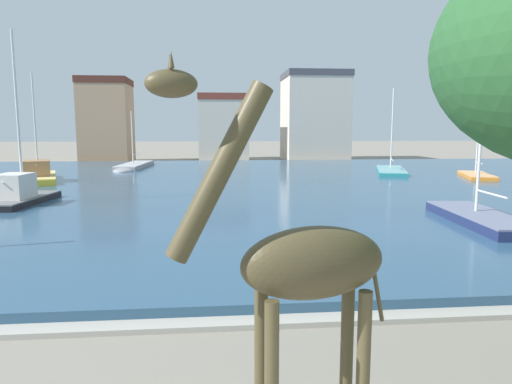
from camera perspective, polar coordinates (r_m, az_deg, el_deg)
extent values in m
cube|color=#2D5170|center=(31.98, -2.89, 0.96)|extent=(84.78, 45.12, 0.35)
cube|color=#ADA89E|center=(9.84, 3.09, -15.92)|extent=(84.78, 0.50, 0.12)
cylinder|color=#4C4228|center=(5.83, 0.64, -22.22)|extent=(0.16, 0.16, 2.21)
cylinder|color=#4C4228|center=(5.87, 13.24, -22.23)|extent=(0.16, 0.16, 2.21)
cylinder|color=#4C4228|center=(6.19, 11.27, -20.47)|extent=(0.16, 0.16, 2.21)
ellipsoid|color=#4C4228|center=(5.25, 7.22, -8.79)|extent=(1.80, 0.93, 0.85)
cylinder|color=#4C4228|center=(4.74, -4.62, 2.50)|extent=(1.18, 0.44, 1.89)
ellipsoid|color=#4C4228|center=(4.68, -10.59, 13.22)|extent=(0.56, 0.37, 0.28)
cone|color=#4C4228|center=(4.63, -10.59, 16.03)|extent=(0.06, 0.06, 0.16)
cone|color=#4C4228|center=(4.77, -10.74, 15.79)|extent=(0.06, 0.06, 0.16)
cylinder|color=#4C4228|center=(5.71, 14.87, -11.33)|extent=(0.24, 0.09, 0.90)
cube|color=gold|center=(36.04, -25.65, 1.28)|extent=(4.44, 7.35, 0.73)
ellipsoid|color=gold|center=(39.33, -25.52, 1.78)|extent=(2.77, 2.98, 0.70)
cube|color=#DFCD77|center=(36.00, -25.68, 1.91)|extent=(4.35, 7.21, 0.06)
cube|color=#9E7047|center=(35.43, -25.76, 2.74)|extent=(2.33, 2.83, 1.07)
cylinder|color=silver|center=(36.37, -26.00, 7.61)|extent=(0.12, 0.12, 7.23)
cylinder|color=silver|center=(35.23, -25.80, 3.21)|extent=(0.85, 2.34, 0.08)
cube|color=navy|center=(20.07, 26.39, -3.51)|extent=(2.52, 6.34, 0.70)
ellipsoid|color=navy|center=(22.68, 23.04, -2.09)|extent=(1.99, 2.31, 0.66)
cube|color=slate|center=(20.00, 26.46, -2.45)|extent=(2.47, 6.22, 0.06)
cylinder|color=silver|center=(20.14, 26.49, 8.00)|extent=(0.12, 0.12, 7.32)
cylinder|color=silver|center=(19.33, 27.45, -0.23)|extent=(0.26, 2.17, 0.08)
cube|color=teal|center=(40.86, 16.56, 2.33)|extent=(4.63, 8.32, 0.59)
ellipsoid|color=teal|center=(44.65, 16.27, 2.78)|extent=(2.78, 3.30, 0.57)
cube|color=#6EA5A8|center=(40.83, 16.58, 2.78)|extent=(4.54, 8.15, 0.06)
cylinder|color=silver|center=(41.29, 16.71, 7.59)|extent=(0.12, 0.12, 6.91)
cylinder|color=silver|center=(39.96, 16.69, 3.93)|extent=(0.96, 2.69, 0.08)
cube|color=black|center=(25.56, -27.52, -1.38)|extent=(2.54, 5.19, 0.62)
ellipsoid|color=black|center=(27.64, -25.20, -0.60)|extent=(1.98, 1.94, 0.59)
cube|color=slate|center=(25.51, -27.57, -0.62)|extent=(2.48, 5.08, 0.06)
cube|color=silver|center=(25.11, -28.06, 0.67)|extent=(1.59, 1.89, 1.20)
cylinder|color=silver|center=(25.62, -27.75, 8.54)|extent=(0.12, 0.12, 8.20)
cylinder|color=silver|center=(24.97, -28.24, 1.19)|extent=(0.27, 1.75, 0.08)
cube|color=#939399|center=(45.74, -14.95, 3.00)|extent=(2.64, 8.48, 0.68)
ellipsoid|color=#939399|center=(41.91, -16.22, 2.53)|extent=(2.04, 3.05, 0.64)
cube|color=#B1B1B5|center=(45.72, -14.96, 3.46)|extent=(2.59, 8.31, 0.06)
cylinder|color=silver|center=(44.99, -15.27, 6.56)|extent=(0.12, 0.12, 5.04)
cylinder|color=silver|center=(46.47, -14.76, 4.61)|extent=(0.29, 2.92, 0.08)
cube|color=orange|center=(39.03, 25.93, 1.60)|extent=(3.50, 5.70, 0.58)
ellipsoid|color=orange|center=(41.53, 25.19, 1.98)|extent=(2.19, 2.33, 0.55)
cube|color=#E2A56E|center=(39.00, 25.96, 2.07)|extent=(3.43, 5.59, 0.06)
cylinder|color=silver|center=(39.25, 26.19, 7.93)|extent=(0.12, 0.12, 8.05)
cylinder|color=silver|center=(38.41, 26.20, 3.28)|extent=(0.69, 1.81, 0.08)
cube|color=tan|center=(59.43, -18.22, 8.13)|extent=(5.75, 5.97, 9.36)
cube|color=#51281E|center=(59.70, -18.44, 13.01)|extent=(5.86, 6.09, 0.80)
cube|color=beige|center=(60.23, -4.14, 7.67)|extent=(6.23, 7.77, 7.62)
cube|color=brown|center=(60.36, -4.18, 11.67)|extent=(6.36, 7.93, 0.80)
cube|color=beige|center=(61.24, 7.33, 9.01)|extent=(7.97, 7.73, 10.56)
cube|color=#42424C|center=(61.62, 7.43, 14.30)|extent=(8.12, 7.89, 0.80)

